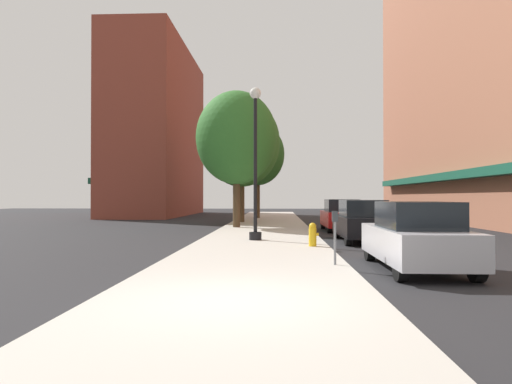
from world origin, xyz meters
TOP-DOWN VIEW (x-y plane):
  - ground_plane at (4.00, 18.00)m, footprint 90.00×90.00m
  - sidewalk_slab at (0.00, 19.00)m, footprint 4.80×50.00m
  - building_far_background at (-11.01, 37.00)m, footprint 6.80×18.00m
  - lamppost at (-0.20, 10.35)m, footprint 0.48×0.48m
  - fire_hydrant at (1.84, 8.16)m, footprint 0.33×0.26m
  - parking_meter_near at (2.05, 3.95)m, footprint 0.14×0.09m
  - tree_near at (-1.72, 23.05)m, footprint 5.12×5.12m
  - tree_mid at (-1.59, 17.82)m, footprint 4.48×4.48m
  - tree_far at (-0.91, 29.01)m, footprint 4.30×4.30m
  - car_silver at (4.00, 3.96)m, footprint 1.80×4.30m
  - car_black at (4.00, 11.00)m, footprint 1.80×4.30m
  - car_red at (4.00, 16.84)m, footprint 1.80×4.30m

SIDE VIEW (x-z plane):
  - ground_plane at x=4.00m, z-range 0.00..0.00m
  - sidewalk_slab at x=0.00m, z-range 0.00..0.12m
  - fire_hydrant at x=1.84m, z-range 0.12..0.91m
  - car_silver at x=4.00m, z-range -0.02..1.64m
  - car_black at x=4.00m, z-range -0.02..1.64m
  - car_red at x=4.00m, z-range -0.02..1.64m
  - parking_meter_near at x=2.05m, z-range 0.29..1.60m
  - lamppost at x=-0.20m, z-range 0.25..6.15m
  - tree_mid at x=-1.59m, z-range 1.28..8.79m
  - tree_far at x=-0.91m, z-range 1.40..8.94m
  - tree_near at x=-1.72m, z-range 1.28..9.51m
  - building_far_background at x=-11.01m, z-range -0.02..16.19m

